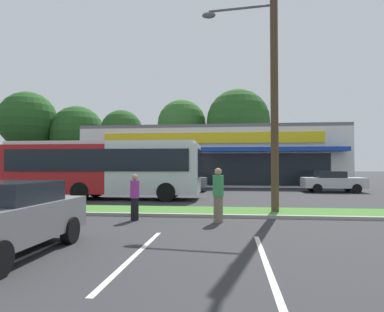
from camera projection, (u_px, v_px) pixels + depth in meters
name	position (u px, v px, depth m)	size (l,w,h in m)	color
grass_median	(120.00, 210.00, 14.16)	(56.00, 2.20, 0.12)	#427A2D
curb_lip	(110.00, 214.00, 12.95)	(56.00, 0.24, 0.12)	#99968C
parking_stripe_2	(135.00, 255.00, 7.26)	(0.12, 4.80, 0.01)	silver
parking_stripe_3	(265.00, 261.00, 6.75)	(0.12, 4.80, 0.01)	silver
storefront_building	(214.00, 157.00, 35.69)	(23.90, 13.16, 5.55)	silver
tree_far_left	(28.00, 120.00, 47.69)	(7.89, 7.89, 12.14)	#473323
tree_left	(77.00, 133.00, 48.91)	(7.58, 7.58, 10.37)	#473323
tree_mid_left	(122.00, 131.00, 46.04)	(5.61, 5.61, 9.35)	#473323
tree_mid	(182.00, 124.00, 45.44)	(6.37, 6.37, 10.61)	#473323
tree_mid_right	(238.00, 121.00, 43.04)	(7.90, 7.90, 11.46)	#473323
utility_pole	(271.00, 59.00, 13.49)	(3.08, 2.40, 11.42)	#4C3826
city_bus	(103.00, 168.00, 19.57)	(11.12, 2.85, 3.25)	#AD191E
car_1	(332.00, 181.00, 24.53)	(4.21, 2.01, 1.49)	#B7B7BC
car_2	(176.00, 181.00, 25.39)	(4.63, 1.90, 1.56)	#515459
car_4	(3.00, 218.00, 7.17)	(1.92, 4.24, 1.54)	slate
pedestrian_near_bench	(135.00, 197.00, 11.88)	(0.32, 0.32, 1.59)	black
pedestrian_by_pole	(218.00, 195.00, 11.47)	(0.36, 0.36, 1.81)	#726651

